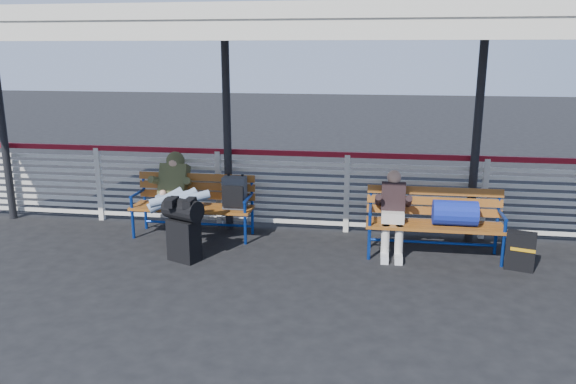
% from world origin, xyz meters
% --- Properties ---
extents(ground, '(60.00, 60.00, 0.00)m').
position_xyz_m(ground, '(0.00, 0.00, 0.00)').
color(ground, black).
rests_on(ground, ground).
extents(fence, '(12.08, 0.08, 1.24)m').
position_xyz_m(fence, '(0.00, 1.90, 0.66)').
color(fence, silver).
rests_on(fence, ground).
extents(canopy, '(12.60, 3.60, 3.16)m').
position_xyz_m(canopy, '(-0.00, 0.87, 3.04)').
color(canopy, silver).
rests_on(canopy, ground).
extents(luggage_stack, '(0.58, 0.47, 0.84)m').
position_xyz_m(luggage_stack, '(-2.04, 0.34, 0.46)').
color(luggage_stack, black).
rests_on(luggage_stack, ground).
extents(bench_left, '(1.80, 0.56, 0.94)m').
position_xyz_m(bench_left, '(-2.03, 1.37, 0.60)').
color(bench_left, '#93511C').
rests_on(bench_left, ground).
extents(bench_right, '(1.80, 0.56, 0.92)m').
position_xyz_m(bench_right, '(1.34, 1.01, 0.59)').
color(bench_right, '#93511C').
rests_on(bench_right, ground).
extents(traveler_man, '(0.93, 1.64, 0.77)m').
position_xyz_m(traveler_man, '(-2.39, 1.03, 0.71)').
color(traveler_man, '#91A7C3').
rests_on(traveler_man, ground).
extents(companion_person, '(0.32, 0.66, 1.15)m').
position_xyz_m(companion_person, '(0.67, 1.00, 0.60)').
color(companion_person, beige).
rests_on(companion_person, ground).
extents(suitcase_side, '(0.39, 0.30, 0.49)m').
position_xyz_m(suitcase_side, '(2.27, 0.71, 0.24)').
color(suitcase_side, black).
rests_on(suitcase_side, ground).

